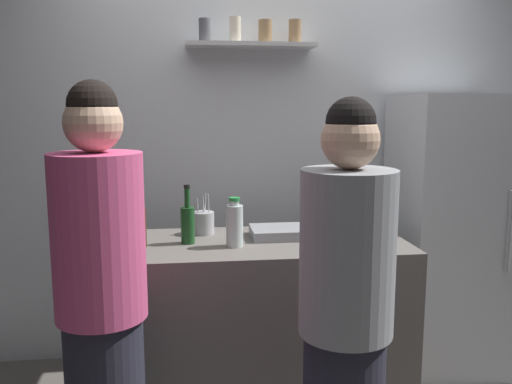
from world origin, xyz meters
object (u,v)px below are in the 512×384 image
at_px(wine_bottle_green_glass, 188,223).
at_px(water_bottle_plastic, 235,225).
at_px(person_pink_top, 102,307).
at_px(person_grey_hoodie, 345,324).
at_px(refrigerator, 450,234).
at_px(wine_bottle_pale_glass, 351,215).
at_px(wine_bottle_amber_glass, 138,225).
at_px(baking_pan, 284,232).
at_px(wine_bottle_dark_glass, 343,209).
at_px(utensil_holder, 203,223).

height_order(wine_bottle_green_glass, water_bottle_plastic, wine_bottle_green_glass).
relative_size(person_pink_top, person_grey_hoodie, 1.04).
relative_size(refrigerator, wine_bottle_pale_glass, 5.29).
xyz_separation_m(refrigerator, person_pink_top, (-1.87, -0.96, 0.01)).
bearing_deg(wine_bottle_amber_glass, baking_pan, 8.37).
distance_m(wine_bottle_green_glass, wine_bottle_dark_glass, 0.88).
relative_size(water_bottle_plastic, person_grey_hoodie, 0.15).
relative_size(wine_bottle_amber_glass, water_bottle_plastic, 1.22).
bearing_deg(baking_pan, wine_bottle_amber_glass, -171.63).
relative_size(utensil_holder, wine_bottle_amber_glass, 0.74).
height_order(wine_bottle_pale_glass, wine_bottle_green_glass, wine_bottle_pale_glass).
distance_m(wine_bottle_dark_glass, wine_bottle_amber_glass, 1.12).
bearing_deg(wine_bottle_pale_glass, water_bottle_plastic, -170.95).
relative_size(utensil_holder, person_grey_hoodie, 0.14).
distance_m(utensil_holder, wine_bottle_green_glass, 0.21).
distance_m(person_pink_top, person_grey_hoodie, 0.91).
xyz_separation_m(refrigerator, utensil_holder, (-1.46, -0.14, 0.14)).
bearing_deg(water_bottle_plastic, wine_bottle_pale_glass, 9.05).
xyz_separation_m(baking_pan, person_grey_hoodie, (0.07, -0.89, -0.13)).
bearing_deg(person_grey_hoodie, wine_bottle_pale_glass, -116.53).
xyz_separation_m(wine_bottle_green_glass, water_bottle_plastic, (0.22, -0.09, 0.00)).
relative_size(wine_bottle_green_glass, water_bottle_plastic, 1.22).
relative_size(wine_bottle_dark_glass, person_grey_hoodie, 0.19).
bearing_deg(refrigerator, person_pink_top, -152.83).
relative_size(wine_bottle_pale_glass, wine_bottle_amber_glass, 1.05).
distance_m(water_bottle_plastic, person_pink_top, 0.79).
height_order(wine_bottle_green_glass, wine_bottle_dark_glass, wine_bottle_dark_glass).
bearing_deg(person_grey_hoodie, wine_bottle_green_glass, -63.87).
bearing_deg(person_pink_top, person_grey_hoodie, -98.55).
distance_m(refrigerator, utensil_holder, 1.47).
bearing_deg(person_pink_top, water_bottle_plastic, -41.97).
bearing_deg(wine_bottle_amber_glass, wine_bottle_pale_glass, 2.42).
height_order(wine_bottle_amber_glass, person_grey_hoodie, person_grey_hoodie).
xyz_separation_m(refrigerator, water_bottle_plastic, (-1.32, -0.42, 0.19)).
bearing_deg(wine_bottle_green_glass, baking_pan, 8.17).
relative_size(utensil_holder, wine_bottle_dark_glass, 0.73).
bearing_deg(baking_pan, person_pink_top, -139.69).
xyz_separation_m(utensil_holder, water_bottle_plastic, (0.14, -0.28, 0.05)).
relative_size(wine_bottle_amber_glass, person_pink_top, 0.18).
bearing_deg(person_grey_hoodie, wine_bottle_dark_glass, -113.98).
relative_size(wine_bottle_pale_glass, wine_bottle_green_glass, 1.05).
distance_m(baking_pan, wine_bottle_dark_glass, 0.40).
bearing_deg(wine_bottle_pale_glass, refrigerator, 24.65).
bearing_deg(refrigerator, wine_bottle_green_glass, -167.75).
height_order(utensil_holder, water_bottle_plastic, water_bottle_plastic).
height_order(refrigerator, person_pink_top, person_pink_top).
relative_size(baking_pan, person_grey_hoodie, 0.21).
height_order(baking_pan, water_bottle_plastic, water_bottle_plastic).
bearing_deg(refrigerator, wine_bottle_dark_glass, -171.12).
distance_m(wine_bottle_amber_glass, person_pink_top, 0.62).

